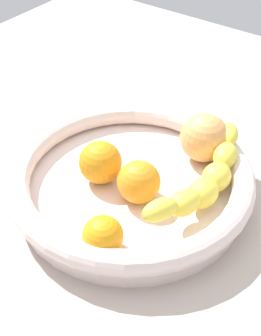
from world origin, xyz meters
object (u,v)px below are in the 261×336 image
object	(u,v)px
orange_front	(139,182)
fruit_bowl	(130,181)
orange_mid_left	(100,162)
orange_mid_right	(103,236)
banana_draped_left	(206,179)
peach_blush	(204,138)

from	to	relation	value
orange_front	fruit_bowl	bearing A→B (deg)	-122.27
fruit_bowl	orange_mid_left	bearing A→B (deg)	-69.71
orange_front	orange_mid_left	xyz separation A→B (cm)	(-0.10, -6.65, 0.09)
orange_front	orange_mid_right	world-z (taller)	orange_front
fruit_bowl	banana_draped_left	world-z (taller)	banana_draped_left
fruit_bowl	orange_mid_right	world-z (taller)	orange_mid_right
orange_mid_left	peach_blush	bearing A→B (deg)	144.67
fruit_bowl	peach_blush	size ratio (longest dim) A/B	4.75
banana_draped_left	peach_blush	world-z (taller)	peach_blush
banana_draped_left	orange_front	xyz separation A→B (cm)	(5.39, -7.08, -0.34)
fruit_bowl	peach_blush	xyz separation A→B (cm)	(-11.38, 5.04, 3.07)
fruit_bowl	orange_front	distance (cm)	3.85
banana_draped_left	orange_mid_left	world-z (taller)	orange_mid_left
banana_draped_left	orange_mid_right	distance (cm)	16.34
fruit_bowl	orange_mid_left	world-z (taller)	orange_mid_left
fruit_bowl	orange_front	bearing A→B (deg)	57.73
orange_front	peach_blush	distance (cm)	13.25
orange_mid_left	banana_draped_left	bearing A→B (deg)	111.06
banana_draped_left	orange_mid_right	xyz separation A→B (cm)	(15.48, -5.16, -0.76)
orange_mid_left	orange_front	bearing A→B (deg)	89.13
orange_mid_right	peach_blush	bearing A→B (deg)	178.58
orange_mid_left	peach_blush	world-z (taller)	peach_blush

